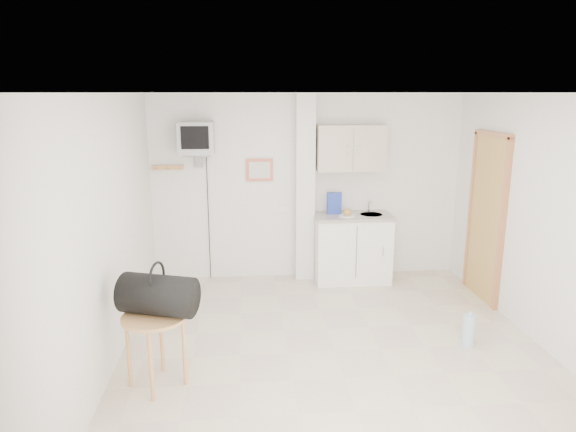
{
  "coord_description": "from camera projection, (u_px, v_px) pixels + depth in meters",
  "views": [
    {
      "loc": [
        -0.87,
        -4.59,
        2.5
      ],
      "look_at": [
        -0.41,
        0.6,
        1.25
      ],
      "focal_mm": 32.0,
      "sensor_mm": 36.0,
      "label": 1
    }
  ],
  "objects": [
    {
      "name": "ground",
      "position": [
        335.0,
        351.0,
        5.1
      ],
      "size": [
        4.5,
        4.5,
        0.0
      ],
      "primitive_type": "plane",
      "color": "beige",
      "rests_on": "ground"
    },
    {
      "name": "room_envelope",
      "position": [
        361.0,
        198.0,
        4.85
      ],
      "size": [
        4.24,
        4.54,
        2.55
      ],
      "color": "white",
      "rests_on": "ground"
    },
    {
      "name": "kitchenette",
      "position": [
        352.0,
        223.0,
        6.9
      ],
      "size": [
        1.03,
        0.58,
        2.1
      ],
      "color": "white",
      "rests_on": "ground"
    },
    {
      "name": "crt_television",
      "position": [
        196.0,
        139.0,
        6.48
      ],
      "size": [
        0.44,
        0.45,
        2.15
      ],
      "color": "slate",
      "rests_on": "ground"
    },
    {
      "name": "round_table",
      "position": [
        155.0,
        326.0,
        4.38
      ],
      "size": [
        0.56,
        0.56,
        0.66
      ],
      "rotation": [
        0.0,
        0.0,
        -0.03
      ],
      "color": "tan",
      "rests_on": "ground"
    },
    {
      "name": "duffel_bag",
      "position": [
        158.0,
        295.0,
        4.35
      ],
      "size": [
        0.71,
        0.53,
        0.47
      ],
      "rotation": [
        0.0,
        0.0,
        -0.33
      ],
      "color": "black",
      "rests_on": "round_table"
    },
    {
      "name": "water_bottle",
      "position": [
        469.0,
        331.0,
        5.17
      ],
      "size": [
        0.12,
        0.12,
        0.37
      ],
      "color": "#A4C5E1",
      "rests_on": "ground"
    }
  ]
}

